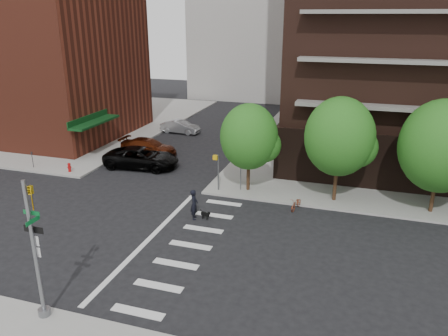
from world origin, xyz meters
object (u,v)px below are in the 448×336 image
at_px(parked_car_black, 141,158).
at_px(scooter, 296,204).
at_px(dog_walker, 194,204).
at_px(fire_hydrant, 69,167).
at_px(parked_car_maroon, 148,147).
at_px(traffic_signal, 37,261).
at_px(parked_car_silver, 180,127).

bearing_deg(parked_car_black, scooter, -112.90).
xyz_separation_m(parked_car_black, dog_walker, (7.68, -7.66, 0.11)).
bearing_deg(dog_walker, fire_hydrant, 53.74).
relative_size(parked_car_black, scooter, 4.00).
bearing_deg(parked_car_maroon, traffic_signal, -162.06).
bearing_deg(traffic_signal, parked_car_black, 105.92).
height_order(traffic_signal, parked_car_maroon, traffic_signal).
bearing_deg(fire_hydrant, scooter, -4.07).
bearing_deg(parked_car_silver, parked_car_maroon, -174.55).
relative_size(traffic_signal, parked_car_black, 0.98).
bearing_deg(fire_hydrant, traffic_signal, -56.74).
relative_size(fire_hydrant, dog_walker, 0.38).
distance_m(fire_hydrant, parked_car_black, 5.69).
bearing_deg(parked_car_maroon, dog_walker, -139.62).
bearing_deg(dog_walker, parked_car_silver, 9.57).
distance_m(parked_car_silver, scooter, 21.60).
relative_size(scooter, dog_walker, 0.79).
height_order(parked_car_black, parked_car_maroon, parked_car_black).
bearing_deg(scooter, parked_car_maroon, 164.56).
distance_m(fire_hydrant, dog_walker, 13.31).
relative_size(parked_car_silver, scooter, 2.76).
relative_size(fire_hydrant, parked_car_black, 0.12).
height_order(parked_car_maroon, dog_walker, dog_walker).
height_order(parked_car_silver, dog_walker, dog_walker).
xyz_separation_m(fire_hydrant, dog_walker, (12.48, -4.61, 0.41)).
xyz_separation_m(fire_hydrant, parked_car_silver, (3.40, 14.37, 0.14)).
distance_m(parked_car_black, parked_car_maroon, 3.40).
xyz_separation_m(fire_hydrant, parked_car_maroon, (3.77, 6.29, 0.20)).
height_order(traffic_signal, dog_walker, traffic_signal).
height_order(traffic_signal, scooter, traffic_signal).
relative_size(parked_car_black, dog_walker, 3.18).
bearing_deg(traffic_signal, fire_hydrant, 123.26).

